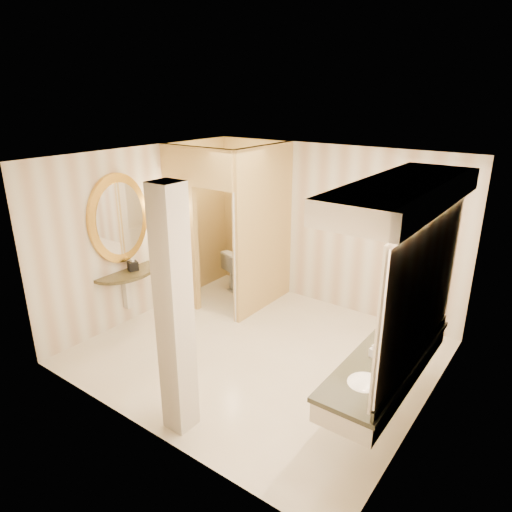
{
  "coord_description": "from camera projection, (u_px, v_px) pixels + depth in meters",
  "views": [
    {
      "loc": [
        3.27,
        -4.55,
        3.47
      ],
      "look_at": [
        -0.19,
        0.2,
        1.34
      ],
      "focal_mm": 32.0,
      "sensor_mm": 36.0,
      "label": 1
    }
  ],
  "objects": [
    {
      "name": "toilet_closet",
      "position": [
        237.0,
        229.0,
        7.34
      ],
      "size": [
        1.5,
        1.55,
        2.7
      ],
      "color": "#DFC674",
      "rests_on": "floor"
    },
    {
      "name": "tissue_box",
      "position": [
        133.0,
        266.0,
        6.99
      ],
      "size": [
        0.18,
        0.18,
        0.14
      ],
      "primitive_type": "cube",
      "rotation": [
        0.0,
        0.0,
        -0.38
      ],
      "color": "black",
      "rests_on": "console_shelf"
    },
    {
      "name": "wall_back",
      "position": [
        330.0,
        228.0,
        7.51
      ],
      "size": [
        4.5,
        0.02,
        2.7
      ],
      "primitive_type": "cube",
      "color": "beige",
      "rests_on": "floor"
    },
    {
      "name": "toilet",
      "position": [
        243.0,
        269.0,
        8.44
      ],
      "size": [
        0.62,
        0.83,
        0.75
      ],
      "primitive_type": "imported",
      "rotation": [
        0.0,
        0.0,
        2.83
      ],
      "color": "white",
      "rests_on": "floor"
    },
    {
      "name": "floor",
      "position": [
        259.0,
        352.0,
        6.45
      ],
      "size": [
        4.5,
        4.5,
        0.0
      ],
      "primitive_type": "plane",
      "color": "white",
      "rests_on": "ground"
    },
    {
      "name": "wall_right",
      "position": [
        434.0,
        307.0,
        4.74
      ],
      "size": [
        0.02,
        4.0,
        2.7
      ],
      "primitive_type": "cube",
      "color": "beige",
      "rests_on": "floor"
    },
    {
      "name": "soap_bottle_c",
      "position": [
        396.0,
        334.0,
        4.98
      ],
      "size": [
        0.08,
        0.08,
        0.19
      ],
      "primitive_type": "imported",
      "rotation": [
        0.0,
        0.0,
        0.15
      ],
      "color": "#C6B28C",
      "rests_on": "vanity"
    },
    {
      "name": "wall_front",
      "position": [
        140.0,
        321.0,
        4.47
      ],
      "size": [
        4.5,
        0.02,
        2.7
      ],
      "primitive_type": "cube",
      "color": "beige",
      "rests_on": "floor"
    },
    {
      "name": "wall_sconce",
      "position": [
        177.0,
        207.0,
        7.25
      ],
      "size": [
        0.14,
        0.14,
        0.42
      ],
      "color": "#BB863C",
      "rests_on": "toilet_closet"
    },
    {
      "name": "console_shelf",
      "position": [
        121.0,
        241.0,
        6.85
      ],
      "size": [
        1.04,
        1.04,
        1.97
      ],
      "color": "black",
      "rests_on": "floor"
    },
    {
      "name": "soap_bottle_b",
      "position": [
        388.0,
        354.0,
        4.67
      ],
      "size": [
        0.11,
        0.11,
        0.11
      ],
      "primitive_type": "imported",
      "rotation": [
        0.0,
        0.0,
        0.4
      ],
      "color": "silver",
      "rests_on": "vanity"
    },
    {
      "name": "ceiling",
      "position": [
        259.0,
        159.0,
        5.53
      ],
      "size": [
        4.5,
        4.5,
        0.0
      ],
      "primitive_type": "plane",
      "rotation": [
        3.14,
        0.0,
        0.0
      ],
      "color": "white",
      "rests_on": "wall_back"
    },
    {
      "name": "vanity",
      "position": [
        398.0,
        289.0,
        4.49
      ],
      "size": [
        0.75,
        2.39,
        2.09
      ],
      "color": "beige",
      "rests_on": "floor"
    },
    {
      "name": "soap_bottle_a",
      "position": [
        373.0,
        351.0,
        4.71
      ],
      "size": [
        0.08,
        0.08,
        0.14
      ],
      "primitive_type": "imported",
      "rotation": [
        0.0,
        0.0,
        -0.28
      ],
      "color": "beige",
      "rests_on": "vanity"
    },
    {
      "name": "wall_left",
      "position": [
        144.0,
        233.0,
        7.24
      ],
      "size": [
        0.02,
        4.0,
        2.7
      ],
      "primitive_type": "cube",
      "color": "beige",
      "rests_on": "floor"
    },
    {
      "name": "pillar",
      "position": [
        174.0,
        314.0,
        4.59
      ],
      "size": [
        0.29,
        0.29,
        2.7
      ],
      "primitive_type": "cube",
      "color": "beige",
      "rests_on": "floor"
    }
  ]
}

